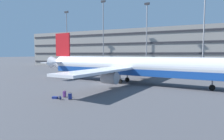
# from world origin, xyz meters

# --- Properties ---
(ground_plane) EXTENTS (600.00, 600.00, 0.00)m
(ground_plane) POSITION_xyz_m (0.00, 0.00, 0.00)
(ground_plane) COLOR #4C4C51
(terminal_structure) EXTENTS (121.24, 17.21, 15.73)m
(terminal_structure) POSITION_xyz_m (0.00, 48.59, 7.87)
(terminal_structure) COLOR gray
(terminal_structure) RESTS_ON ground_plane
(airliner) EXTENTS (43.27, 35.22, 10.61)m
(airliner) POSITION_xyz_m (3.92, 2.47, 3.16)
(airliner) COLOR silver
(airliner) RESTS_ON ground_plane
(light_mast_far_left) EXTENTS (1.80, 0.50, 23.53)m
(light_mast_far_left) POSITION_xyz_m (-35.43, 34.10, 13.48)
(light_mast_far_left) COLOR gray
(light_mast_far_left) RESTS_ON ground_plane
(light_mast_left) EXTENTS (1.80, 0.50, 25.99)m
(light_mast_left) POSITION_xyz_m (-18.03, 34.10, 14.74)
(light_mast_left) COLOR gray
(light_mast_left) RESTS_ON ground_plane
(light_mast_center_left) EXTENTS (1.80, 0.50, 23.31)m
(light_mast_center_left) POSITION_xyz_m (-0.97, 34.10, 13.37)
(light_mast_center_left) COLOR gray
(light_mast_center_left) RESTS_ON ground_plane
(light_mast_center_right) EXTENTS (1.80, 0.50, 25.20)m
(light_mast_center_right) POSITION_xyz_m (17.09, 34.10, 14.34)
(light_mast_center_right) COLOR gray
(light_mast_center_right) RESTS_ON ground_plane
(suitcase_teal) EXTENTS (0.78, 0.54, 0.27)m
(suitcase_teal) POSITION_xyz_m (-0.17, -13.87, 0.14)
(suitcase_teal) COLOR navy
(suitcase_teal) RESTS_ON ground_plane
(suitcase_small) EXTENTS (0.50, 0.48, 0.89)m
(suitcase_small) POSITION_xyz_m (1.86, -13.43, 0.40)
(suitcase_small) COLOR navy
(suitcase_small) RESTS_ON ground_plane
(suitcase_large) EXTENTS (0.28, 0.40, 0.96)m
(suitcase_large) POSITION_xyz_m (0.39, -12.69, 0.44)
(suitcase_large) COLOR #72388C
(suitcase_large) RESTS_ON ground_plane
(backpack_navy) EXTENTS (0.40, 0.34, 0.54)m
(backpack_navy) POSITION_xyz_m (0.81, -14.04, 0.24)
(backpack_navy) COLOR navy
(backpack_navy) RESTS_ON ground_plane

